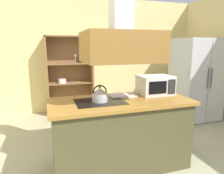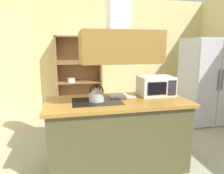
{
  "view_description": "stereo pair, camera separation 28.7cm",
  "coord_description": "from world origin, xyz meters",
  "px_view_note": "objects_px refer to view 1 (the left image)",
  "views": [
    {
      "loc": [
        -0.86,
        -2.08,
        1.57
      ],
      "look_at": [
        0.01,
        0.62,
        1.0
      ],
      "focal_mm": 32.99,
      "sensor_mm": 36.0,
      "label": 1
    },
    {
      "loc": [
        -0.59,
        -2.16,
        1.57
      ],
      "look_at": [
        0.01,
        0.62,
        1.0
      ],
      "focal_mm": 32.99,
      "sensor_mm": 36.0,
      "label": 2
    }
  ],
  "objects_px": {
    "dish_cabinet": "(70,79)",
    "microwave": "(155,85)",
    "kettle": "(100,95)",
    "cutting_board": "(123,95)",
    "refrigerator": "(196,80)"
  },
  "relations": [
    {
      "from": "refrigerator",
      "to": "kettle",
      "type": "height_order",
      "value": "refrigerator"
    },
    {
      "from": "dish_cabinet",
      "to": "kettle",
      "type": "bearing_deg",
      "value": -88.13
    },
    {
      "from": "dish_cabinet",
      "to": "kettle",
      "type": "height_order",
      "value": "dish_cabinet"
    },
    {
      "from": "refrigerator",
      "to": "dish_cabinet",
      "type": "xyz_separation_m",
      "value": [
        -2.52,
        1.28,
        -0.07
      ]
    },
    {
      "from": "refrigerator",
      "to": "kettle",
      "type": "xyz_separation_m",
      "value": [
        -2.43,
        -1.23,
        0.13
      ]
    },
    {
      "from": "kettle",
      "to": "cutting_board",
      "type": "height_order",
      "value": "kettle"
    },
    {
      "from": "dish_cabinet",
      "to": "microwave",
      "type": "relative_size",
      "value": 3.9
    },
    {
      "from": "microwave",
      "to": "kettle",
      "type": "bearing_deg",
      "value": -169.5
    },
    {
      "from": "refrigerator",
      "to": "dish_cabinet",
      "type": "relative_size",
      "value": 0.96
    },
    {
      "from": "refrigerator",
      "to": "cutting_board",
      "type": "xyz_separation_m",
      "value": [
        -2.07,
        -1.04,
        0.05
      ]
    },
    {
      "from": "refrigerator",
      "to": "microwave",
      "type": "height_order",
      "value": "refrigerator"
    },
    {
      "from": "refrigerator",
      "to": "dish_cabinet",
      "type": "height_order",
      "value": "dish_cabinet"
    },
    {
      "from": "cutting_board",
      "to": "microwave",
      "type": "height_order",
      "value": "microwave"
    },
    {
      "from": "dish_cabinet",
      "to": "cutting_board",
      "type": "distance_m",
      "value": 2.37
    },
    {
      "from": "refrigerator",
      "to": "cutting_board",
      "type": "bearing_deg",
      "value": -153.3
    }
  ]
}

